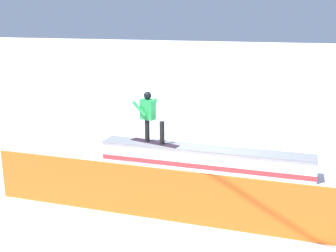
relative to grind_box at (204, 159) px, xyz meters
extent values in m
plane|color=white|center=(0.00, 0.00, -0.27)|extent=(120.00, 120.00, 0.00)
cube|color=white|center=(0.00, 0.00, 0.01)|extent=(5.93, 0.69, 0.56)
cube|color=red|center=(0.00, 0.00, -0.13)|extent=(5.94, 0.70, 0.14)
cube|color=gray|center=(0.00, 0.00, 0.31)|extent=(5.93, 0.75, 0.04)
cube|color=black|center=(1.46, 0.02, 0.34)|extent=(1.54, 0.62, 0.01)
cylinder|color=black|center=(1.71, -0.04, 0.67)|extent=(0.17, 0.17, 0.65)
cylinder|color=black|center=(1.21, 0.08, 0.67)|extent=(0.17, 0.17, 0.65)
cube|color=green|center=(1.68, -0.03, 1.28)|extent=(0.45, 0.33, 0.58)
sphere|color=black|center=(1.68, -0.03, 1.68)|extent=(0.22, 0.22, 0.22)
cylinder|color=green|center=(1.89, 0.08, 1.31)|extent=(0.48, 0.20, 0.43)
cylinder|color=green|center=(1.54, -0.17, 1.31)|extent=(0.23, 0.14, 0.56)
cube|color=orange|center=(0.00, 3.21, 0.29)|extent=(8.05, 0.18, 1.13)
camera|label=1|loc=(-2.42, 10.57, 3.83)|focal=43.93mm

